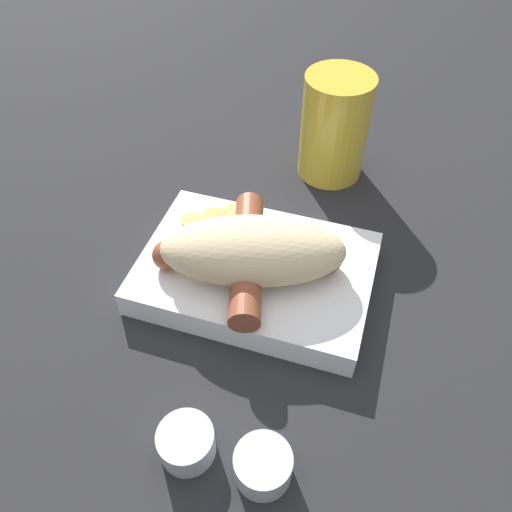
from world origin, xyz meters
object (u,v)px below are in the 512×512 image
Objects in this scene: sausage at (247,257)px; drink_glass at (335,127)px; food_tray at (256,273)px; condiment_cup_near at (191,445)px; condiment_cup_far at (263,466)px; bread_roll at (254,251)px.

drink_glass is (0.04, 0.21, 0.02)m from sausage.
drink_glass is (0.03, 0.20, 0.05)m from food_tray.
condiment_cup_near is 0.35× the size of drink_glass.
condiment_cup_far is at bearing -68.29° from sausage.
condiment_cup_near is at bearing -178.76° from condiment_cup_far.
food_tray is 0.04m from bread_roll.
bread_roll is 1.48× the size of drink_glass.
food_tray is at bearing 91.24° from condiment_cup_near.
food_tray is at bearing 109.09° from condiment_cup_far.
food_tray reaches higher than condiment_cup_near.
condiment_cup_far is at bearing -70.35° from bread_roll.
condiment_cup_near is 1.00× the size of condiment_cup_far.
condiment_cup_far is 0.35× the size of drink_glass.
bread_roll is 0.18m from condiment_cup_far.
sausage is 0.18m from condiment_cup_far.
sausage is at bearing -132.38° from food_tray.
drink_glass is at bearing 94.30° from condiment_cup_far.
sausage is at bearing -100.71° from drink_glass.
food_tray is 0.21m from drink_glass.
condiment_cup_near is at bearing -88.76° from food_tray.
drink_glass reaches higher than condiment_cup_far.
drink_glass reaches higher than bread_roll.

